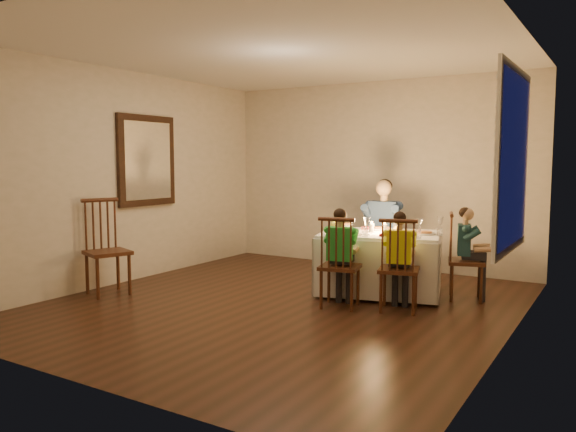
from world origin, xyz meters
The scene contains 26 objects.
ground centered at (0.00, 0.00, 0.00)m, with size 5.00×5.00×0.00m, color black.
wall_left centered at (-2.25, 0.00, 1.30)m, with size 0.02×5.00×2.60m, color beige.
wall_right centered at (2.25, 0.00, 1.30)m, with size 0.02×5.00×2.60m, color beige.
wall_back centered at (0.00, 2.50, 1.30)m, with size 4.50×0.02×2.60m, color beige.
ceiling centered at (0.00, 0.00, 2.60)m, with size 5.00×5.00×0.00m, color white.
dining_table centered at (0.69, 0.98, 0.49)m, with size 1.54×1.28×0.66m.
chair_adult centered at (0.46, 1.63, 0.00)m, with size 0.39×0.37×0.94m, color #3D1D10, non-canonical shape.
chair_near_left centered at (0.57, 0.21, 0.00)m, with size 0.39×0.37×0.94m, color #3D1D10, non-canonical shape.
chair_near_right centered at (1.14, 0.39, 0.00)m, with size 0.39×0.37×0.94m, color #3D1D10, non-canonical shape.
chair_end centered at (1.59, 1.20, 0.00)m, with size 0.39×0.37×0.94m, color #3D1D10, non-canonical shape.
chair_extra centered at (-1.90, -0.65, 0.00)m, with size 0.44×0.42×1.08m, color #3D1D10, non-canonical shape.
adult centered at (0.46, 1.63, 0.00)m, with size 0.47×0.43×1.27m, color navy, non-canonical shape.
child_green centered at (0.57, 0.21, 0.00)m, with size 0.33×0.30×1.02m, color green, non-canonical shape.
child_yellow centered at (1.14, 0.39, 0.00)m, with size 0.32×0.29×1.00m, color #EFF61A, non-canonical shape.
child_teal centered at (1.59, 1.20, 0.00)m, with size 0.32×0.29×1.00m, color #1A3A41, non-canonical shape.
setting_adult centered at (0.60, 1.24, 0.70)m, with size 0.26×0.26×0.02m, color silver.
setting_green centered at (0.49, 0.63, 0.70)m, with size 0.26×0.26×0.02m, color silver.
setting_yellow centered at (1.02, 0.78, 0.70)m, with size 0.26×0.26×0.02m, color silver.
setting_teal centered at (1.15, 1.10, 0.70)m, with size 0.26×0.26×0.02m, color silver.
candle_left centered at (0.59, 0.96, 0.74)m, with size 0.06×0.06×0.10m, color white.
candle_right centered at (0.73, 1.00, 0.74)m, with size 0.06×0.06×0.10m, color white.
squash centered at (0.05, 1.10, 0.74)m, with size 0.09×0.09×0.09m, color yellow.
orange_fruit centered at (0.86, 1.08, 0.73)m, with size 0.08×0.08×0.08m, color orange.
serving_bowl centered at (0.17, 1.12, 0.72)m, with size 0.22×0.22×0.05m, color silver.
wall_mirror centered at (-2.22, 0.30, 1.50)m, with size 0.06×0.95×1.15m.
window_blinds centered at (2.21, 0.10, 1.50)m, with size 0.07×1.34×1.54m.
Camera 1 is at (3.06, -4.89, 1.50)m, focal length 35.00 mm.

